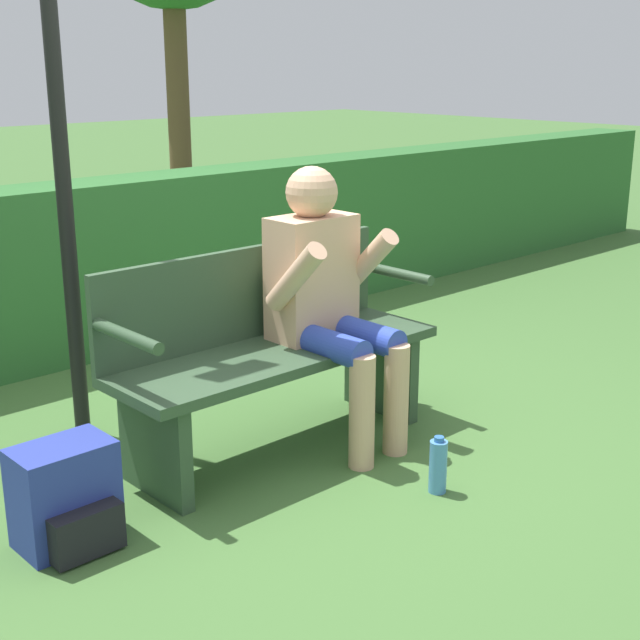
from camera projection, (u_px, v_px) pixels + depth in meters
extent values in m
plane|color=#426B33|center=(280.00, 448.00, 3.99)|extent=(40.00, 40.00, 0.00)
cube|color=#2D662D|center=(74.00, 271.00, 5.13)|extent=(12.00, 0.41, 1.00)
cube|color=#334C33|center=(279.00, 354.00, 3.87)|extent=(1.54, 0.49, 0.05)
cube|color=#334C33|center=(245.00, 294.00, 3.96)|extent=(1.54, 0.04, 0.41)
cube|color=#334C33|center=(155.00, 446.00, 3.51)|extent=(0.06, 0.44, 0.42)
cube|color=#334C33|center=(381.00, 371.00, 4.36)|extent=(0.06, 0.44, 0.42)
cylinder|color=#334C33|center=(126.00, 336.00, 3.31)|extent=(0.05, 0.44, 0.05)
cylinder|color=#334C33|center=(396.00, 273.00, 4.28)|extent=(0.05, 0.44, 0.05)
cube|color=#DBA884|center=(312.00, 277.00, 3.97)|extent=(0.39, 0.22, 0.55)
sphere|color=#DBA884|center=(312.00, 192.00, 3.87)|extent=(0.23, 0.23, 0.23)
cylinder|color=#2D47B7|center=(327.00, 344.00, 3.82)|extent=(0.13, 0.43, 0.13)
cylinder|color=#2D47B7|center=(362.00, 334.00, 3.96)|extent=(0.13, 0.43, 0.13)
cylinder|color=#DBA884|center=(362.00, 412.00, 3.74)|extent=(0.11, 0.11, 0.50)
cylinder|color=#DBA884|center=(396.00, 400.00, 3.88)|extent=(0.11, 0.11, 0.50)
cylinder|color=#DBA884|center=(295.00, 277.00, 3.72)|extent=(0.09, 0.34, 0.34)
cylinder|color=#DBA884|center=(367.00, 262.00, 4.00)|extent=(0.09, 0.34, 0.34)
cube|color=#283893|center=(64.00, 494.00, 3.17)|extent=(0.35, 0.22, 0.38)
cube|color=black|center=(87.00, 533.00, 3.09)|extent=(0.26, 0.08, 0.17)
cylinder|color=#4C8CCC|center=(438.00, 467.00, 3.56)|extent=(0.07, 0.07, 0.22)
cylinder|color=#2D66B2|center=(439.00, 439.00, 3.53)|extent=(0.04, 0.04, 0.02)
cylinder|color=black|center=(60.00, 145.00, 3.79)|extent=(0.07, 0.07, 2.65)
cylinder|color=brown|center=(178.00, 97.00, 9.60)|extent=(0.24, 0.24, 2.56)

